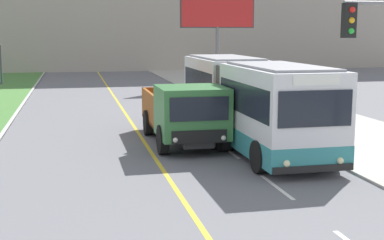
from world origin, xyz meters
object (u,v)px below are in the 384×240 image
city_bus (248,100)px  planter_round_second (335,136)px  dump_truck (186,115)px  billboard_large (217,11)px

city_bus → planter_round_second: 3.58m
city_bus → dump_truck: bearing=-169.3°
billboard_large → planter_round_second: (-1.61, -22.16, -5.30)m
planter_round_second → city_bus: bearing=138.8°
dump_truck → billboard_large: 21.96m
dump_truck → billboard_large: size_ratio=0.84×
dump_truck → billboard_large: (6.71, 20.39, 4.64)m
city_bus → dump_truck: 2.61m
dump_truck → billboard_large: bearing=71.8°
dump_truck → planter_round_second: size_ratio=6.21×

